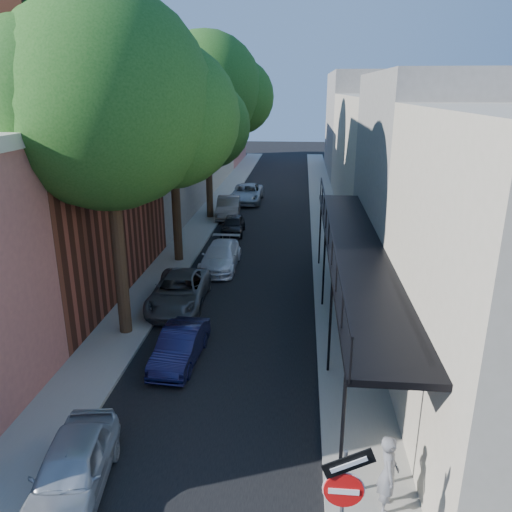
% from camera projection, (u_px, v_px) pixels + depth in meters
% --- Properties ---
extents(road_surface, '(6.00, 64.00, 0.01)m').
position_uv_depth(road_surface, '(269.00, 209.00, 36.51)').
color(road_surface, black).
rests_on(road_surface, ground).
extents(sidewalk_left, '(2.00, 64.00, 0.12)m').
position_uv_depth(sidewalk_left, '(215.00, 207.00, 36.83)').
color(sidewalk_left, gray).
rests_on(sidewalk_left, ground).
extents(sidewalk_right, '(2.00, 64.00, 0.12)m').
position_uv_depth(sidewalk_right, '(324.00, 210.00, 36.14)').
color(sidewalk_right, gray).
rests_on(sidewalk_right, ground).
extents(buildings_left, '(10.10, 59.10, 12.00)m').
position_uv_depth(buildings_left, '(135.00, 141.00, 34.57)').
color(buildings_left, '#C27163').
rests_on(buildings_left, ground).
extents(buildings_right, '(9.80, 55.00, 10.00)m').
position_uv_depth(buildings_right, '(401.00, 150.00, 33.84)').
color(buildings_right, '#BFB29D').
rests_on(buildings_right, ground).
extents(sign_post, '(0.89, 0.17, 2.99)m').
position_uv_depth(sign_post, '(344.00, 495.00, 8.18)').
color(sign_post, '#595B60').
rests_on(sign_post, ground).
extents(oak_near, '(7.48, 6.80, 11.42)m').
position_uv_depth(oak_near, '(122.00, 105.00, 15.66)').
color(oak_near, '#382616').
rests_on(oak_near, ground).
extents(oak_mid, '(6.60, 6.00, 10.20)m').
position_uv_depth(oak_mid, '(181.00, 118.00, 23.45)').
color(oak_mid, '#382616').
rests_on(oak_mid, ground).
extents(oak_far, '(7.70, 7.00, 11.90)m').
position_uv_depth(oak_far, '(214.00, 91.00, 31.59)').
color(oak_far, '#382616').
rests_on(oak_far, ground).
extents(parked_car_a, '(1.96, 3.83, 1.25)m').
position_uv_depth(parked_car_a, '(72.00, 470.00, 10.69)').
color(parked_car_a, '#9DA5AE').
rests_on(parked_car_a, ground).
extents(parked_car_b, '(1.38, 3.45, 1.12)m').
position_uv_depth(parked_car_b, '(180.00, 346.00, 15.95)').
color(parked_car_b, '#111236').
rests_on(parked_car_b, ground).
extents(parked_car_c, '(2.31, 4.65, 1.27)m').
position_uv_depth(parked_car_c, '(179.00, 292.00, 20.06)').
color(parked_car_c, '#4F5256').
rests_on(parked_car_c, ground).
extents(parked_car_d, '(1.71, 4.18, 1.21)m').
position_uv_depth(parked_car_d, '(221.00, 256.00, 24.39)').
color(parked_car_d, white).
rests_on(parked_car_d, ground).
extents(parked_car_e, '(1.43, 3.32, 1.12)m').
position_uv_depth(parked_car_e, '(233.00, 225.00, 30.20)').
color(parked_car_e, black).
rests_on(parked_car_e, ground).
extents(parked_car_f, '(1.80, 4.33, 1.39)m').
position_uv_depth(parked_car_f, '(228.00, 207.00, 34.06)').
color(parked_car_f, slate).
rests_on(parked_car_f, ground).
extents(parked_car_g, '(2.30, 4.97, 1.38)m').
position_uv_depth(parked_car_g, '(247.00, 193.00, 38.62)').
color(parked_car_g, '#97A1AA').
rests_on(parked_car_g, ground).
extents(pedestrian, '(0.46, 0.66, 1.74)m').
position_uv_depth(pedestrian, '(388.00, 473.00, 10.08)').
color(pedestrian, slate).
rests_on(pedestrian, sidewalk_right).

